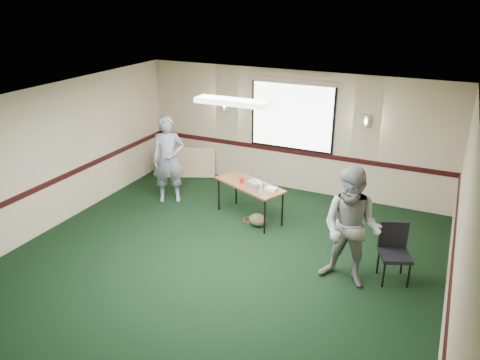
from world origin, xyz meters
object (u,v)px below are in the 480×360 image
at_px(projector, 255,184).
at_px(conference_chair, 394,247).
at_px(folding_table, 250,186).
at_px(person_left, 168,159).
at_px(person_right, 351,228).

relative_size(projector, conference_chair, 0.29).
relative_size(folding_table, person_left, 0.85).
bearing_deg(folding_table, conference_chair, 5.46).
xyz_separation_m(person_left, person_right, (4.19, -1.44, 0.02)).
relative_size(projector, person_right, 0.14).
bearing_deg(folding_table, projector, 2.92).
height_order(conference_chair, person_right, person_right).
height_order(conference_chair, person_left, person_left).
distance_m(conference_chair, person_right, 0.86).
distance_m(projector, person_right, 2.54).
distance_m(person_left, person_right, 4.43).
bearing_deg(person_left, person_right, -50.22).
distance_m(projector, person_left, 2.05).
xyz_separation_m(projector, person_right, (2.15, -1.34, 0.17)).
xyz_separation_m(projector, conference_chair, (2.76, -0.90, -0.24)).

